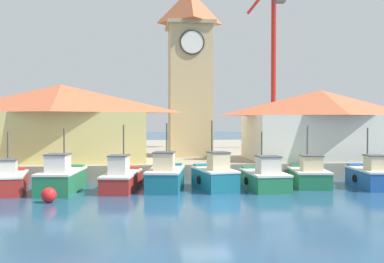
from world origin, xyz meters
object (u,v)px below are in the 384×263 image
at_px(fishing_boat_center, 166,176).
at_px(dock_worker_near_tower, 138,152).
at_px(warehouse_left, 61,122).
at_px(port_crane_near, 273,81).
at_px(fishing_boat_mid_right, 215,176).
at_px(warehouse_right, 321,124).
at_px(clock_tower, 190,69).
at_px(fishing_boat_right_inner, 264,177).
at_px(fishing_boat_left_inner, 61,178).
at_px(mooring_buoy, 49,195).
at_px(fishing_boat_mid_left, 121,178).
at_px(fishing_boat_far_right, 371,176).
at_px(fishing_boat_left_outer, 7,181).
at_px(fishing_boat_right_outer, 309,175).

bearing_deg(fishing_boat_center, dock_worker_near_tower, 114.73).
distance_m(warehouse_left, port_crane_near, 25.25).
bearing_deg(fishing_boat_mid_right, warehouse_right, 33.85).
height_order(clock_tower, port_crane_near, port_crane_near).
relative_size(fishing_boat_right_inner, warehouse_right, 0.40).
distance_m(fishing_boat_left_inner, mooring_buoy, 3.51).
height_order(fishing_boat_mid_left, fishing_boat_mid_right, fishing_boat_mid_right).
relative_size(warehouse_left, dock_worker_near_tower, 7.94).
bearing_deg(fishing_boat_far_right, fishing_boat_left_inner, 178.87).
bearing_deg(warehouse_left, fishing_boat_left_outer, -107.08).
bearing_deg(dock_worker_near_tower, fishing_boat_right_inner, -28.77).
xyz_separation_m(fishing_boat_left_outer, fishing_boat_far_right, (22.53, -0.30, 0.03)).
xyz_separation_m(fishing_boat_mid_right, warehouse_left, (-10.43, 6.49, 3.35)).
relative_size(fishing_boat_left_outer, fishing_boat_mid_left, 0.84).
height_order(clock_tower, dock_worker_near_tower, clock_tower).
bearing_deg(fishing_boat_mid_left, fishing_boat_left_inner, -174.15).
bearing_deg(warehouse_left, fishing_boat_right_inner, -26.22).
distance_m(fishing_boat_right_outer, fishing_boat_far_right, 3.87).
bearing_deg(port_crane_near, fishing_boat_right_outer, -100.16).
bearing_deg(dock_worker_near_tower, warehouse_right, 8.86).
relative_size(fishing_boat_center, fishing_boat_right_inner, 1.09).
distance_m(fishing_boat_mid_left, fishing_boat_center, 2.73).
bearing_deg(warehouse_left, fishing_boat_center, -39.70).
xyz_separation_m(fishing_boat_mid_left, clock_tower, (5.36, 10.13, 7.97)).
height_order(fishing_boat_right_inner, warehouse_right, warehouse_right).
bearing_deg(fishing_boat_mid_left, fishing_boat_center, 0.36).
distance_m(fishing_boat_left_outer, fishing_boat_left_inner, 3.13).
xyz_separation_m(fishing_boat_right_inner, clock_tower, (-3.56, 10.66, 7.99)).
bearing_deg(clock_tower, mooring_buoy, -122.65).
height_order(fishing_boat_right_outer, warehouse_left, warehouse_left).
height_order(clock_tower, warehouse_right, clock_tower).
xyz_separation_m(fishing_boat_left_inner, fishing_boat_far_right, (19.41, -0.38, -0.06)).
height_order(fishing_boat_right_inner, port_crane_near, port_crane_near).
distance_m(fishing_boat_left_inner, fishing_boat_center, 6.29).
xyz_separation_m(fishing_boat_right_inner, warehouse_left, (-13.57, 6.68, 3.46)).
bearing_deg(mooring_buoy, fishing_boat_right_inner, 14.82).
bearing_deg(warehouse_right, dock_worker_near_tower, -171.14).
bearing_deg(dock_worker_near_tower, mooring_buoy, -120.82).
height_order(port_crane_near, dock_worker_near_tower, port_crane_near).
height_order(fishing_boat_right_outer, mooring_buoy, fishing_boat_right_outer).
bearing_deg(fishing_boat_mid_left, warehouse_left, 127.13).
bearing_deg(fishing_boat_right_inner, mooring_buoy, -165.18).
height_order(fishing_boat_left_inner, warehouse_right, warehouse_right).
relative_size(fishing_boat_left_outer, fishing_boat_right_inner, 0.93).
xyz_separation_m(fishing_boat_left_outer, clock_tower, (12.03, 10.57, 7.98)).
relative_size(fishing_boat_right_outer, clock_tower, 0.28).
distance_m(fishing_boat_left_inner, fishing_boat_right_inner, 12.47).
height_order(fishing_boat_center, dock_worker_near_tower, fishing_boat_center).
relative_size(fishing_boat_left_inner, warehouse_right, 0.42).
distance_m(fishing_boat_far_right, warehouse_left, 21.90).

